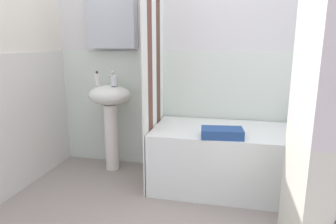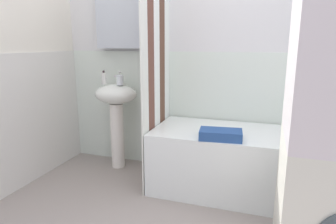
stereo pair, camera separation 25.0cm
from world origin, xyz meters
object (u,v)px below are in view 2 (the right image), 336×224
soap_dispenser (104,78)px  towel_folded (221,135)px  toothbrush_cup (120,80)px  bathtub (241,162)px  lotion_bottle (310,116)px  body_wash_bottle (299,119)px  sink (116,107)px  shampoo_bottle (326,122)px

soap_dispenser → towel_folded: bearing=-16.7°
toothbrush_cup → bathtub: (1.21, -0.12, -0.66)m
soap_dispenser → lotion_bottle: soap_dispenser is taller
bathtub → lotion_bottle: lotion_bottle is taller
toothbrush_cup → body_wash_bottle: (1.66, 0.15, -0.30)m
sink → lotion_bottle: size_ratio=3.77×
toothbrush_cup → towel_folded: bearing=-19.5°
shampoo_bottle → body_wash_bottle: body_wash_bottle is taller
body_wash_bottle → towel_folded: (-0.61, -0.52, -0.05)m
sink → toothbrush_cup: 0.30m
bathtub → toothbrush_cup: bearing=174.1°
sink → bathtub: 1.34m
sink → lotion_bottle: (1.82, 0.13, 0.01)m
lotion_bottle → towel_folded: size_ratio=0.71×
shampoo_bottle → soap_dispenser: bearing=-176.1°
sink → toothbrush_cup: size_ratio=8.89×
bathtub → shampoo_bottle: shampoo_bottle is taller
shampoo_bottle → towel_folded: shampoo_bottle is taller
lotion_bottle → body_wash_bottle: lotion_bottle is taller
bathtub → shampoo_bottle: size_ratio=9.55×
lotion_bottle → body_wash_bottle: 0.10m
lotion_bottle → towel_folded: (-0.70, -0.54, -0.07)m
bathtub → shampoo_bottle: bearing=21.6°
toothbrush_cup → bathtub: bearing=-5.9°
sink → bathtub: bearing=-7.1°
toothbrush_cup → towel_folded: toothbrush_cup is taller
shampoo_bottle → sink: bearing=-177.0°
toothbrush_cup → lotion_bottle: toothbrush_cup is taller
soap_dispenser → lotion_bottle: 1.96m
sink → shampoo_bottle: 1.94m
sink → soap_dispenser: bearing=-159.7°
bathtub → towel_folded: 0.43m
sink → shampoo_bottle: bearing=3.0°
soap_dispenser → shampoo_bottle: (2.05, 0.14, -0.32)m
soap_dispenser → shampoo_bottle: soap_dispenser is taller
sink → toothbrush_cup: toothbrush_cup is taller
soap_dispenser → towel_folded: size_ratio=0.42×
lotion_bottle → towel_folded: lotion_bottle is taller
bathtub → body_wash_bottle: bearing=31.1°
lotion_bottle → towel_folded: bearing=-142.3°
bathtub → body_wash_bottle: body_wash_bottle is taller
towel_folded → bathtub: bearing=58.4°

